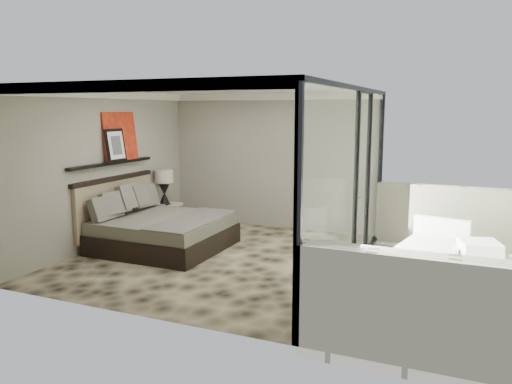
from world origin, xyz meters
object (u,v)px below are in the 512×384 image
at_px(bed, 159,229).
at_px(table_lamp, 164,182).
at_px(ottoman, 479,259).
at_px(lounger, 427,258).
at_px(nightstand, 166,216).

distance_m(bed, table_lamp, 1.71).
distance_m(ottoman, lounger, 0.72).
bearing_deg(lounger, bed, -162.89).
height_order(ottoman, lounger, lounger).
bearing_deg(bed, table_lamp, 119.56).
relative_size(bed, lounger, 1.11).
bearing_deg(ottoman, table_lamp, 172.39).
bearing_deg(table_lamp, ottoman, -7.61).
bearing_deg(lounger, table_lamp, -178.57).
relative_size(bed, table_lamp, 3.04).
bearing_deg(bed, nightstand, 118.72).
height_order(bed, lounger, bed).
distance_m(nightstand, table_lamp, 0.71).
xyz_separation_m(bed, nightstand, (-0.75, 1.36, -0.09)).
relative_size(nightstand, table_lamp, 0.74).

